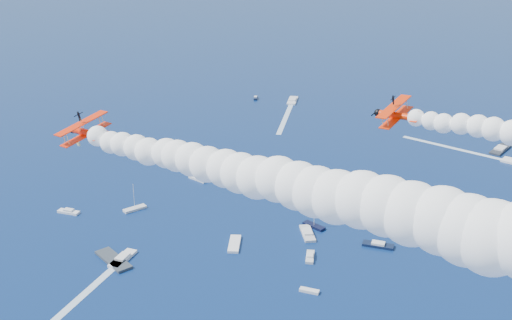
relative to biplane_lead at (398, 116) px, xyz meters
The scene contains 5 objects.
biplane_lead is the anchor object (origin of this frame).
biplane_trail 50.37m from the biplane_lead, 123.16° to the right, with size 7.30×8.19×4.94m, color #FF2605, non-canonical shape.
smoke_trail_trail 45.74m from the biplane_lead, 83.31° to the right, with size 66.55×12.37×12.05m, color white, non-canonical shape.
spectator_boats 87.96m from the biplane_lead, 104.32° to the left, with size 225.82×175.47×0.70m.
boat_wakes 115.00m from the biplane_lead, 131.33° to the left, with size 95.51×177.15×0.04m.
Camera 1 is at (63.24, -58.13, 89.40)m, focal length 47.14 mm.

